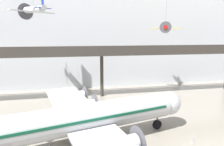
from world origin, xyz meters
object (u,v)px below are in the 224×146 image
(suspended_plane_yellow_lowwing, at_px, (165,28))
(suspended_plane_white_twin, at_px, (34,10))
(airliner_silver_main, at_px, (79,120))
(stanchion_barrier, at_px, (192,140))

(suspended_plane_yellow_lowwing, bearing_deg, suspended_plane_white_twin, -64.29)
(airliner_silver_main, distance_m, suspended_plane_white_twin, 24.65)
(suspended_plane_white_twin, bearing_deg, airliner_silver_main, 163.09)
(suspended_plane_white_twin, distance_m, stanchion_barrier, 33.79)
(stanchion_barrier, bearing_deg, suspended_plane_white_twin, 135.16)
(suspended_plane_white_twin, xyz_separation_m, stanchion_barrier, (20.65, -20.53, -17.14))
(airliner_silver_main, relative_size, stanchion_barrier, 31.05)
(airliner_silver_main, bearing_deg, suspended_plane_white_twin, 97.01)
(airliner_silver_main, relative_size, suspended_plane_white_twin, 4.33)
(suspended_plane_white_twin, relative_size, suspended_plane_yellow_lowwing, 0.81)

